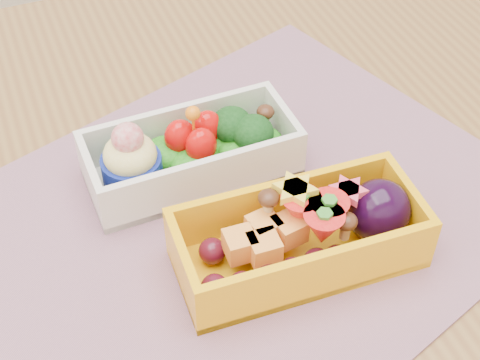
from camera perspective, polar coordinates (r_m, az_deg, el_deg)
name	(u,v)px	position (r m, az deg, el deg)	size (l,w,h in m)	color
table	(259,287)	(0.67, 1.53, -8.43)	(1.20, 0.80, 0.75)	brown
placemat	(234,220)	(0.59, -0.50, -3.19)	(0.46, 0.36, 0.00)	#95666D
bento_white	(190,153)	(0.61, -3.96, 2.13)	(0.18, 0.08, 0.07)	silver
bento_yellow	(304,235)	(0.54, 5.13, -4.37)	(0.19, 0.09, 0.06)	#F3A90C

